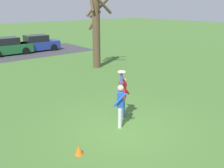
{
  "coord_description": "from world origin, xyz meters",
  "views": [
    {
      "loc": [
        -5.57,
        -6.03,
        4.41
      ],
      "look_at": [
        0.31,
        1.09,
        1.4
      ],
      "focal_mm": 38.79,
      "sensor_mm": 36.0,
      "label": 1
    }
  ],
  "objects_px": {
    "parked_car_green": "(8,47)",
    "parked_car_blue": "(38,44)",
    "person_catcher": "(120,102)",
    "frisbee_disc": "(122,72)",
    "person_defender": "(123,94)",
    "bare_tree_tall": "(96,29)",
    "field_cone_orange": "(79,150)"
  },
  "relations": [
    {
      "from": "person_catcher",
      "to": "person_defender",
      "type": "xyz_separation_m",
      "value": [
        0.69,
        0.61,
        -0.0
      ]
    },
    {
      "from": "frisbee_disc",
      "to": "field_cone_orange",
      "type": "height_order",
      "value": "frisbee_disc"
    },
    {
      "from": "person_catcher",
      "to": "frisbee_disc",
      "type": "relative_size",
      "value": 7.55
    },
    {
      "from": "person_defender",
      "to": "parked_car_green",
      "type": "distance_m",
      "value": 16.7
    },
    {
      "from": "parked_car_blue",
      "to": "parked_car_green",
      "type": "bearing_deg",
      "value": -176.51
    },
    {
      "from": "person_catcher",
      "to": "person_defender",
      "type": "bearing_deg",
      "value": 0.0
    },
    {
      "from": "person_defender",
      "to": "bare_tree_tall",
      "type": "xyz_separation_m",
      "value": [
        4.14,
        7.49,
        1.78
      ]
    },
    {
      "from": "parked_car_blue",
      "to": "field_cone_orange",
      "type": "xyz_separation_m",
      "value": [
        -6.45,
        -18.01,
        -0.57
      ]
    },
    {
      "from": "parked_car_green",
      "to": "bare_tree_tall",
      "type": "bearing_deg",
      "value": -68.23
    },
    {
      "from": "parked_car_green",
      "to": "parked_car_blue",
      "type": "relative_size",
      "value": 1.0
    },
    {
      "from": "parked_car_green",
      "to": "parked_car_blue",
      "type": "xyz_separation_m",
      "value": [
        2.94,
        0.14,
        0.0
      ]
    },
    {
      "from": "bare_tree_tall",
      "to": "person_defender",
      "type": "bearing_deg",
      "value": -118.9
    },
    {
      "from": "field_cone_orange",
      "to": "parked_car_blue",
      "type": "bearing_deg",
      "value": 70.29
    },
    {
      "from": "parked_car_blue",
      "to": "bare_tree_tall",
      "type": "relative_size",
      "value": 0.75
    },
    {
      "from": "person_defender",
      "to": "frisbee_disc",
      "type": "height_order",
      "value": "frisbee_disc"
    },
    {
      "from": "person_defender",
      "to": "field_cone_orange",
      "type": "bearing_deg",
      "value": -19.18
    },
    {
      "from": "person_catcher",
      "to": "person_defender",
      "type": "height_order",
      "value": "person_catcher"
    },
    {
      "from": "frisbee_disc",
      "to": "bare_tree_tall",
      "type": "bearing_deg",
      "value": 59.64
    },
    {
      "from": "bare_tree_tall",
      "to": "field_cone_orange",
      "type": "xyz_separation_m",
      "value": [
        -7.04,
        -8.68,
        -2.6
      ]
    },
    {
      "from": "person_defender",
      "to": "parked_car_blue",
      "type": "height_order",
      "value": "person_defender"
    },
    {
      "from": "parked_car_blue",
      "to": "field_cone_orange",
      "type": "distance_m",
      "value": 19.14
    },
    {
      "from": "person_catcher",
      "to": "frisbee_disc",
      "type": "xyz_separation_m",
      "value": [
        0.17,
        0.15,
        1.11
      ]
    },
    {
      "from": "parked_car_green",
      "to": "person_defender",
      "type": "bearing_deg",
      "value": -91.29
    },
    {
      "from": "bare_tree_tall",
      "to": "person_catcher",
      "type": "bearing_deg",
      "value": -120.79
    },
    {
      "from": "frisbee_disc",
      "to": "parked_car_blue",
      "type": "distance_m",
      "value": 17.82
    },
    {
      "from": "parked_car_green",
      "to": "bare_tree_tall",
      "type": "distance_m",
      "value": 10.06
    },
    {
      "from": "person_defender",
      "to": "bare_tree_tall",
      "type": "distance_m",
      "value": 8.74
    },
    {
      "from": "parked_car_green",
      "to": "person_catcher",
      "type": "bearing_deg",
      "value": -93.49
    },
    {
      "from": "person_catcher",
      "to": "frisbee_disc",
      "type": "height_order",
      "value": "frisbee_disc"
    },
    {
      "from": "frisbee_disc",
      "to": "parked_car_blue",
      "type": "relative_size",
      "value": 0.07
    },
    {
      "from": "frisbee_disc",
      "to": "parked_car_blue",
      "type": "height_order",
      "value": "frisbee_disc"
    },
    {
      "from": "person_catcher",
      "to": "parked_car_green",
      "type": "xyz_separation_m",
      "value": [
        1.3,
        17.3,
        -0.25
      ]
    }
  ]
}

